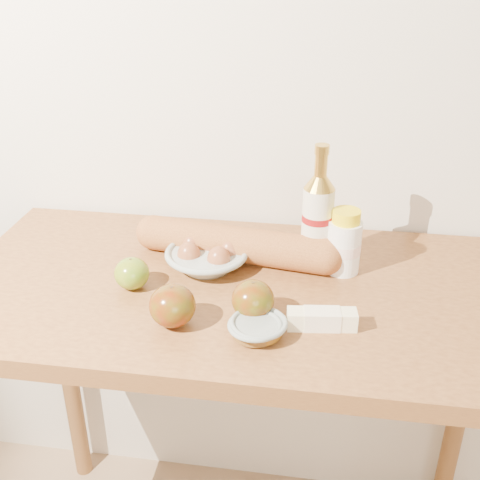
# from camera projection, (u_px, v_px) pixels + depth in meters

# --- Properties ---
(back_wall) EXTENTS (3.50, 0.02, 2.60)m
(back_wall) POSITION_uv_depth(u_px,v_px,m) (264.00, 55.00, 1.34)
(back_wall) COLOR beige
(back_wall) RESTS_ON ground
(table) EXTENTS (1.20, 0.60, 0.90)m
(table) POSITION_uv_depth(u_px,v_px,m) (242.00, 334.00, 1.29)
(table) COLOR #9A6231
(table) RESTS_ON ground
(bourbon_bottle) EXTENTS (0.07, 0.07, 0.27)m
(bourbon_bottle) POSITION_uv_depth(u_px,v_px,m) (318.00, 218.00, 1.26)
(bourbon_bottle) COLOR beige
(bourbon_bottle) RESTS_ON table
(cream_bottle) EXTENTS (0.07, 0.07, 0.14)m
(cream_bottle) POSITION_uv_depth(u_px,v_px,m) (344.00, 243.00, 1.26)
(cream_bottle) COLOR white
(cream_bottle) RESTS_ON table
(egg_bowl) EXTENTS (0.20, 0.20, 0.06)m
(egg_bowl) POSITION_uv_depth(u_px,v_px,m) (207.00, 256.00, 1.29)
(egg_bowl) COLOR #98A6A0
(egg_bowl) RESTS_ON table
(baguette) EXTENTS (0.48, 0.15, 0.08)m
(baguette) POSITION_uv_depth(u_px,v_px,m) (236.00, 244.00, 1.31)
(baguette) COLOR #B66F37
(baguette) RESTS_ON table
(apple_yellowgreen) EXTENTS (0.08, 0.08, 0.07)m
(apple_yellowgreen) POSITION_uv_depth(u_px,v_px,m) (132.00, 273.00, 1.21)
(apple_yellowgreen) COLOR olive
(apple_yellowgreen) RESTS_ON table
(apple_redgreen_front) EXTENTS (0.10, 0.10, 0.08)m
(apple_redgreen_front) POSITION_uv_depth(u_px,v_px,m) (172.00, 306.00, 1.09)
(apple_redgreen_front) COLOR maroon
(apple_redgreen_front) RESTS_ON table
(apple_redgreen_right) EXTENTS (0.10, 0.10, 0.07)m
(apple_redgreen_right) POSITION_uv_depth(u_px,v_px,m) (253.00, 300.00, 1.12)
(apple_redgreen_right) COLOR maroon
(apple_redgreen_right) RESTS_ON table
(sugar_bowl) EXTENTS (0.12, 0.12, 0.03)m
(sugar_bowl) POSITION_uv_depth(u_px,v_px,m) (255.00, 329.00, 1.07)
(sugar_bowl) COLOR gray
(sugar_bowl) RESTS_ON table
(syrup_bowl) EXTENTS (0.13, 0.13, 0.03)m
(syrup_bowl) POSITION_uv_depth(u_px,v_px,m) (259.00, 327.00, 1.08)
(syrup_bowl) COLOR gray
(syrup_bowl) RESTS_ON table
(butter_stick) EXTENTS (0.13, 0.05, 0.04)m
(butter_stick) POSITION_uv_depth(u_px,v_px,m) (322.00, 319.00, 1.09)
(butter_stick) COLOR #F3ECBC
(butter_stick) RESTS_ON table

